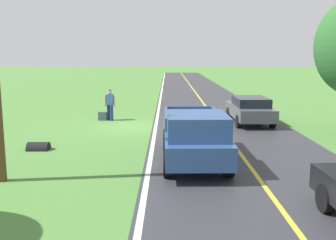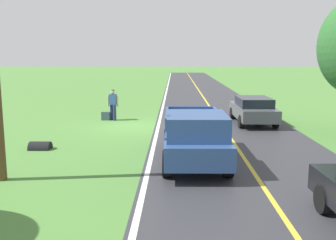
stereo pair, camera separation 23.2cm
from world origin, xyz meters
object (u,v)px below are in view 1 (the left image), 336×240
pickup_truck_passing (195,135)px  sedan_near_oncoming (250,109)px  hitchhiker_walking (110,103)px  suitcase_carried (103,116)px

pickup_truck_passing → sedan_near_oncoming: (-3.49, -7.73, -0.21)m
hitchhiker_walking → sedan_near_oncoming: 7.66m
hitchhiker_walking → suitcase_carried: hitchhiker_walking is taller
hitchhiker_walking → pickup_truck_passing: bearing=115.5°
suitcase_carried → pickup_truck_passing: bearing=31.3°
pickup_truck_passing → hitchhiker_walking: bearing=-64.5°
suitcase_carried → pickup_truck_passing: (-4.54, 8.58, 0.73)m
pickup_truck_passing → sedan_near_oncoming: pickup_truck_passing is taller
suitcase_carried → sedan_near_oncoming: bearing=87.4°
hitchhiker_walking → sedan_near_oncoming: bearing=173.2°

